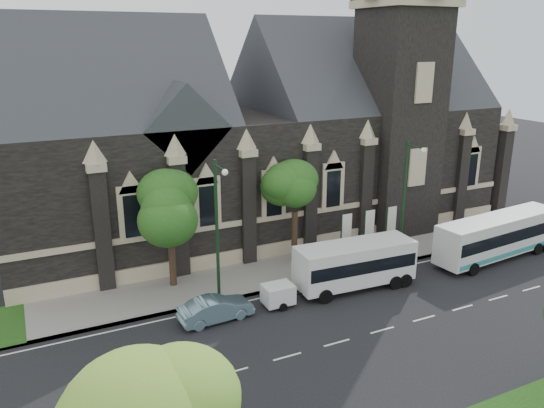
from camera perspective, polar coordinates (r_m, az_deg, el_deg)
ground at (r=29.81m, az=6.94°, el=-14.51°), size 160.00×160.00×0.00m
sidewalk at (r=37.13m, az=-1.01°, el=-7.55°), size 80.00×5.00×0.15m
museum at (r=44.93m, az=-0.11°, el=7.64°), size 40.00×17.70×29.90m
tree_park_near at (r=15.58m, az=-12.95°, el=-19.40°), size 4.42×4.42×8.56m
tree_walk_right at (r=37.55m, az=2.62°, el=2.05°), size 4.08×4.08×7.80m
tree_walk_left at (r=34.36m, az=-10.72°, el=0.18°), size 3.91×3.91×7.64m
street_lamp_near at (r=38.57m, az=14.11°, el=0.86°), size 0.36×1.88×9.00m
street_lamp_mid at (r=31.77m, az=-5.79°, el=-2.19°), size 0.36×1.88×9.00m
banner_flag_left at (r=38.71m, az=7.77°, el=-2.96°), size 0.90×0.10×4.00m
banner_flag_center at (r=39.80m, az=10.18°, el=-2.51°), size 0.90×0.10×4.00m
banner_flag_right at (r=40.96m, az=12.45°, el=-2.08°), size 0.90×0.10×4.00m
tour_coach at (r=42.71m, az=23.00°, el=-3.14°), size 11.33×3.46×3.26m
shuttle_bus at (r=35.21m, az=8.86°, el=-6.19°), size 8.04×3.15×3.05m
box_trailer at (r=32.84m, az=0.66°, el=-9.61°), size 2.64×1.55×1.41m
sedan at (r=31.53m, az=-6.02°, el=-11.09°), size 4.45×1.80×1.44m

